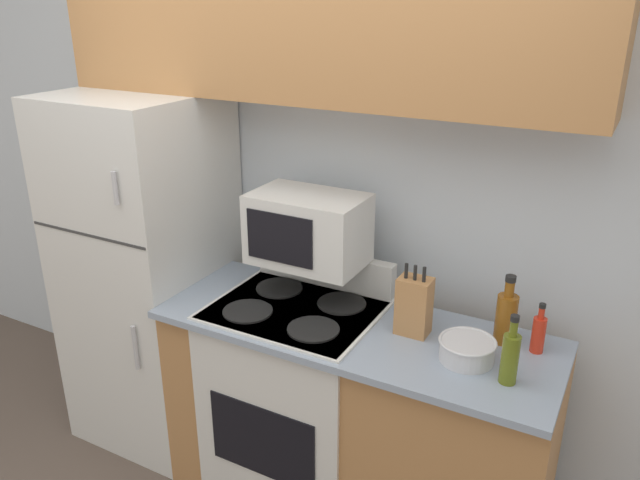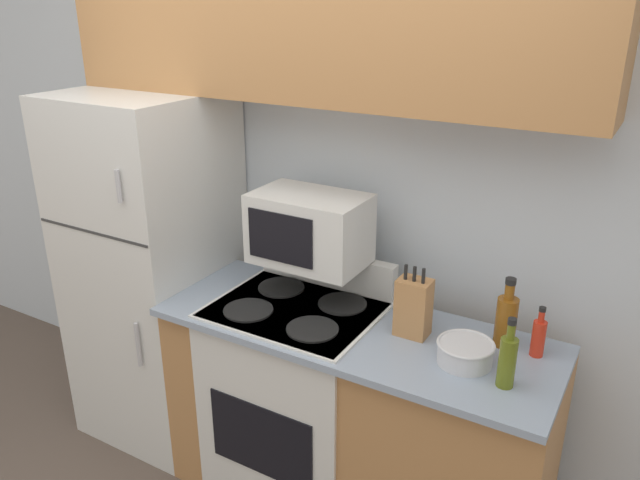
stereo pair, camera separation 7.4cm
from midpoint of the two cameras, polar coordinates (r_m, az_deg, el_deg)
wall_back at (r=2.92m, az=0.13°, el=3.36°), size 8.00×0.05×2.55m
lower_cabinets at (r=2.82m, az=2.29°, el=-16.00°), size 1.64×0.61×0.94m
refrigerator at (r=3.25m, az=-15.99°, el=-2.91°), size 0.70×0.70×1.78m
upper_cabinets at (r=2.61m, az=-1.92°, el=19.88°), size 2.34×0.32×0.67m
stove at (r=2.91m, az=-2.86°, el=-14.21°), size 0.70×0.59×1.11m
microwave at (r=2.64m, az=-1.91°, el=1.02°), size 0.48×0.31×0.30m
knife_block at (r=2.47m, az=7.73°, el=-5.98°), size 0.13×0.10×0.29m
bowl at (r=2.36m, az=12.41°, el=-9.75°), size 0.21×0.21×0.08m
bottle_whiskey at (r=2.48m, az=15.83°, el=-6.75°), size 0.08×0.08×0.28m
bottle_hot_sauce at (r=2.47m, az=18.54°, el=-8.07°), size 0.05×0.05×0.20m
bottle_olive_oil at (r=2.24m, az=16.07°, el=-10.21°), size 0.06×0.06×0.26m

